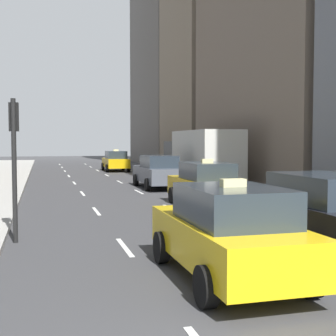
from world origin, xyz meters
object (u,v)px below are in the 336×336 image
object	(u,v)px
sedan_black_near	(158,171)
sedan_silver_behind	(319,213)
taxi_lead	(205,184)
taxi_fourth	(228,232)
box_truck	(201,156)
traffic_light_pole	(14,146)
taxi_second	(116,161)

from	to	relation	value
sedan_black_near	sedan_silver_behind	distance (m)	15.33
taxi_lead	sedan_black_near	xyz separation A→B (m)	(0.00, 7.65, 0.03)
taxi_fourth	box_truck	distance (m)	18.63
traffic_light_pole	sedan_silver_behind	bearing A→B (deg)	-23.77
taxi_fourth	sedan_silver_behind	bearing A→B (deg)	26.97
taxi_second	box_truck	bearing A→B (deg)	-78.76
taxi_lead	taxi_second	world-z (taller)	same
taxi_lead	box_truck	distance (m)	9.13
taxi_second	sedan_black_near	bearing A→B (deg)	-90.00
taxi_lead	sedan_silver_behind	xyz separation A→B (m)	(0.00, -7.67, 0.03)
sedan_silver_behind	box_truck	xyz separation A→B (m)	(2.80, 16.32, 0.79)
taxi_fourth	box_truck	bearing A→B (deg)	72.49
sedan_black_near	traffic_light_pole	distance (m)	14.16
sedan_silver_behind	traffic_light_pole	size ratio (longest dim) A/B	1.37
taxi_fourth	sedan_black_near	distance (m)	16.98
taxi_lead	taxi_second	xyz separation A→B (m)	(0.00, 22.74, 0.00)
taxi_second	traffic_light_pole	world-z (taller)	traffic_light_pole
taxi_second	taxi_fourth	bearing A→B (deg)	-95.03
taxi_lead	sedan_black_near	world-z (taller)	taxi_lead
taxi_fourth	traffic_light_pole	distance (m)	6.11
taxi_second	sedan_silver_behind	world-z (taller)	taxi_second
taxi_fourth	sedan_silver_behind	world-z (taller)	taxi_fourth
taxi_lead	taxi_fourth	size ratio (longest dim) A/B	1.00
taxi_second	traffic_light_pole	size ratio (longest dim) A/B	1.22
sedan_silver_behind	taxi_fourth	bearing A→B (deg)	-153.03
sedan_black_near	sedan_silver_behind	world-z (taller)	sedan_silver_behind
taxi_lead	box_truck	bearing A→B (deg)	72.07
taxi_lead	box_truck	size ratio (longest dim) A/B	0.52
sedan_silver_behind	box_truck	distance (m)	16.58
taxi_second	sedan_silver_behind	xyz separation A→B (m)	(0.00, -30.42, 0.03)
sedan_black_near	taxi_lead	bearing A→B (deg)	-90.00
taxi_fourth	sedan_silver_behind	size ratio (longest dim) A/B	0.89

